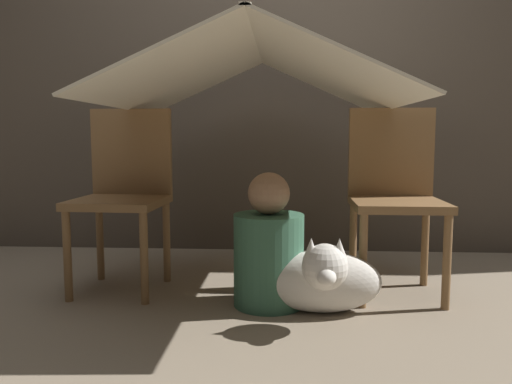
# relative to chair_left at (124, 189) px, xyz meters

# --- Properties ---
(ground_plane) EXTENTS (8.80, 8.80, 0.00)m
(ground_plane) POSITION_rel_chair_left_xyz_m (0.64, -0.26, -0.48)
(ground_plane) COLOR gray
(wall_back) EXTENTS (7.00, 0.05, 2.50)m
(wall_back) POSITION_rel_chair_left_xyz_m (0.64, 0.86, 0.77)
(wall_back) COLOR #4C4238
(wall_back) RESTS_ON ground_plane
(chair_left) EXTENTS (0.42, 0.42, 0.87)m
(chair_left) POSITION_rel_chair_left_xyz_m (0.00, 0.00, 0.00)
(chair_left) COLOR brown
(chair_left) RESTS_ON ground_plane
(chair_right) EXTENTS (0.41, 0.41, 0.87)m
(chair_right) POSITION_rel_chair_left_xyz_m (1.29, 0.00, 0.00)
(chair_right) COLOR brown
(chair_right) RESTS_ON ground_plane
(sheet_canopy) EXTENTS (1.30, 1.27, 0.30)m
(sheet_canopy) POSITION_rel_chair_left_xyz_m (0.64, -0.07, 0.54)
(sheet_canopy) COLOR silver
(person_front) EXTENTS (0.31, 0.31, 0.58)m
(person_front) POSITION_rel_chair_left_xyz_m (0.71, -0.23, -0.24)
(person_front) COLOR #38664C
(person_front) RESTS_ON ground_plane
(dog) EXTENTS (0.51, 0.42, 0.35)m
(dog) POSITION_rel_chair_left_xyz_m (0.93, -0.35, -0.33)
(dog) COLOR silver
(dog) RESTS_ON ground_plane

